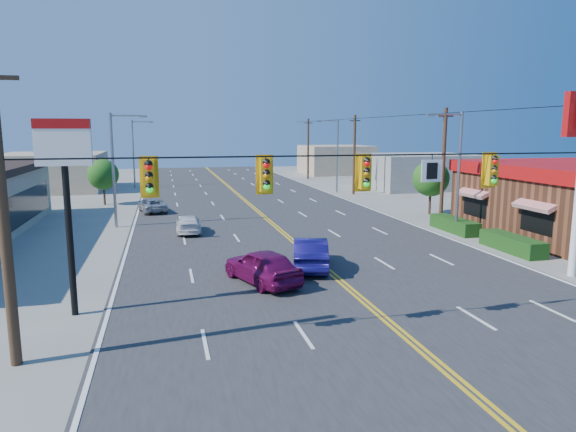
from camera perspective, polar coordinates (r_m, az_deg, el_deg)
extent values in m
plane|color=gray|center=(18.66, 11.62, -12.06)|extent=(160.00, 160.00, 0.00)
cube|color=#2D2D30|center=(37.06, -1.60, -1.02)|extent=(20.00, 120.00, 0.06)
cylinder|color=#47301E|center=(16.42, -29.11, 0.25)|extent=(0.32, 0.32, 9.00)
cylinder|color=black|center=(17.40, 12.28, 6.66)|extent=(24.00, 0.05, 0.05)
cube|color=white|center=(17.99, 15.67, 4.86)|extent=(0.75, 0.04, 0.75)
cube|color=#D89E0C|center=(15.71, -15.17, 4.16)|extent=(0.55, 0.34, 1.25)
cube|color=#D89E0C|center=(16.00, -2.51, 4.57)|extent=(0.55, 0.34, 1.25)
cube|color=#D89E0C|center=(16.95, 8.54, 4.75)|extent=(0.55, 0.34, 1.25)
cube|color=#D89E0C|center=(19.21, 21.69, 4.74)|extent=(0.55, 0.34, 1.25)
cube|color=#194214|center=(34.18, 20.61, -1.82)|extent=(1.20, 9.00, 0.90)
cylinder|color=black|center=(20.30, -23.10, -2.05)|extent=(0.24, 0.24, 6.00)
cube|color=white|center=(19.95, -23.70, 7.00)|extent=(1.90, 0.30, 1.30)
cylinder|color=gray|center=(35.09, 18.44, 4.44)|extent=(0.20, 0.20, 8.00)
cylinder|color=gray|center=(34.42, 17.20, 10.76)|extent=(2.20, 0.12, 0.12)
cube|color=gray|center=(33.88, 15.56, 10.77)|extent=(0.50, 0.25, 0.15)
cylinder|color=gray|center=(56.84, 5.51, 6.64)|extent=(0.20, 0.20, 8.00)
cylinder|color=gray|center=(56.43, 4.49, 10.49)|extent=(2.20, 0.12, 0.12)
cube|color=gray|center=(56.09, 3.41, 10.46)|extent=(0.50, 0.25, 0.15)
cylinder|color=gray|center=(37.90, -18.84, 4.76)|extent=(0.20, 0.20, 8.00)
cylinder|color=gray|center=(37.73, -17.46, 10.60)|extent=(2.20, 0.12, 0.12)
cube|color=gray|center=(37.68, -15.76, 10.60)|extent=(0.50, 0.25, 0.15)
cylinder|color=gray|center=(63.80, -16.80, 6.59)|extent=(0.20, 0.20, 8.00)
cylinder|color=gray|center=(63.69, -15.97, 10.05)|extent=(2.20, 0.12, 0.12)
cube|color=gray|center=(63.66, -14.96, 10.04)|extent=(0.50, 0.25, 0.15)
cylinder|color=#47301E|center=(39.11, 16.86, 5.29)|extent=(0.28, 0.28, 8.40)
cylinder|color=#47301E|center=(55.36, 7.37, 6.74)|extent=(0.28, 0.28, 8.40)
cylinder|color=#47301E|center=(72.44, 2.25, 7.44)|extent=(0.28, 0.28, 8.40)
cylinder|color=#47301E|center=(43.52, 15.48, 1.57)|extent=(0.20, 0.20, 2.10)
sphere|color=#235B19|center=(43.31, 15.59, 4.04)|extent=(2.94, 2.94, 2.94)
cylinder|color=#47301E|center=(50.28, -19.74, 2.32)|extent=(0.20, 0.20, 2.00)
sphere|color=#235B19|center=(50.10, -19.86, 4.36)|extent=(2.80, 2.80, 2.80)
cube|color=gray|center=(63.20, 14.38, 4.85)|extent=(12.00, 10.00, 4.00)
cube|color=tan|center=(65.02, -24.68, 4.50)|extent=(11.00, 12.00, 4.20)
cube|color=tan|center=(82.19, 5.29, 6.26)|extent=(10.00, 10.00, 4.40)
imported|color=#6C0C46|center=(22.99, -2.88, -5.70)|extent=(3.27, 4.88, 1.54)
imported|color=navy|center=(25.43, 2.46, -4.22)|extent=(2.73, 4.94, 1.54)
imported|color=silver|center=(34.79, -10.98, -0.97)|extent=(1.76, 4.03, 1.15)
imported|color=#B2B1B6|center=(44.21, -14.84, 1.08)|extent=(2.60, 4.36, 1.13)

